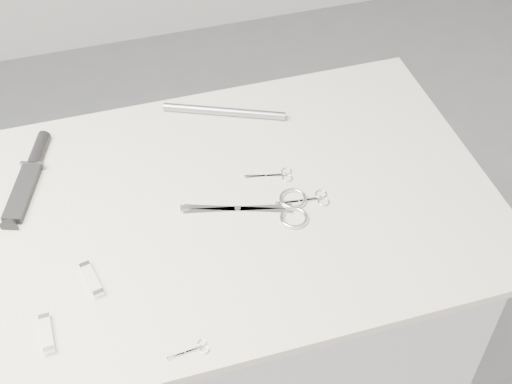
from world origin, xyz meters
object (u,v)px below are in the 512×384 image
object	(u,v)px
embroidery_scissors_a	(311,199)
sheathed_knife	(30,172)
large_shears	(273,208)
pocket_knife_a	(92,280)
tiny_scissors	(194,350)
metal_rail	(224,111)
plinth	(244,331)
pocket_knife_b	(47,334)
embroidery_scissors_b	(276,175)

from	to	relation	value
embroidery_scissors_a	sheathed_knife	distance (m)	0.57
large_shears	pocket_knife_a	distance (m)	0.37
tiny_scissors	metal_rail	xyz separation A→B (m)	(0.20, 0.57, 0.01)
plinth	metal_rail	world-z (taller)	metal_rail
tiny_scissors	sheathed_knife	xyz separation A→B (m)	(-0.23, 0.49, 0.01)
embroidery_scissors_a	tiny_scissors	size ratio (longest dim) A/B	1.51
pocket_knife_b	tiny_scissors	bearing A→B (deg)	-114.89
embroidery_scissors_a	metal_rail	distance (m)	0.32
embroidery_scissors_b	pocket_knife_b	distance (m)	0.54
large_shears	sheathed_knife	bearing A→B (deg)	168.85
sheathed_knife	pocket_knife_b	size ratio (longest dim) A/B	3.19
embroidery_scissors_b	metal_rail	bearing A→B (deg)	116.09
large_shears	embroidery_scissors_a	distance (m)	0.08
plinth	pocket_knife_a	distance (m)	0.58
large_shears	sheathed_knife	distance (m)	0.50
embroidery_scissors_b	tiny_scissors	world-z (taller)	same
large_shears	plinth	bearing A→B (deg)	156.99
pocket_knife_a	pocket_knife_b	bearing A→B (deg)	124.28
large_shears	pocket_knife_a	xyz separation A→B (m)	(-0.36, -0.07, 0.00)
plinth	sheathed_knife	distance (m)	0.65
large_shears	embroidery_scissors_b	world-z (taller)	large_shears
embroidery_scissors_b	metal_rail	distance (m)	0.22
embroidery_scissors_a	pocket_knife_b	xyz separation A→B (m)	(-0.53, -0.17, 0.00)
embroidery_scissors_a	pocket_knife_b	distance (m)	0.55
pocket_knife_a	tiny_scissors	bearing A→B (deg)	-155.59
pocket_knife_a	sheathed_knife	bearing A→B (deg)	3.08
sheathed_knife	tiny_scissors	bearing A→B (deg)	-135.84
sheathed_knife	metal_rail	xyz separation A→B (m)	(0.43, 0.07, 0.00)
tiny_scissors	plinth	bearing A→B (deg)	56.40
plinth	pocket_knife_b	bearing A→B (deg)	-152.11
embroidery_scissors_a	pocket_knife_b	bearing A→B (deg)	-156.00
embroidery_scissors_a	pocket_knife_b	world-z (taller)	pocket_knife_b
sheathed_knife	metal_rail	size ratio (longest dim) A/B	0.90
plinth	sheathed_knife	size ratio (longest dim) A/B	3.66
pocket_knife_a	metal_rail	bearing A→B (deg)	-54.63
sheathed_knife	pocket_knife_a	size ratio (longest dim) A/B	3.03
embroidery_scissors_a	plinth	bearing A→B (deg)	169.38
large_shears	metal_rail	xyz separation A→B (m)	(-0.02, 0.31, 0.01)
large_shears	metal_rail	size ratio (longest dim) A/B	0.90
plinth	large_shears	world-z (taller)	large_shears
large_shears	tiny_scissors	xyz separation A→B (m)	(-0.22, -0.26, -0.00)
embroidery_scissors_a	embroidery_scissors_b	distance (m)	0.10
large_shears	embroidery_scissors_b	xyz separation A→B (m)	(0.03, 0.09, -0.00)
embroidery_scissors_b	plinth	bearing A→B (deg)	-141.14
plinth	large_shears	bearing A→B (deg)	-39.21
large_shears	pocket_knife_b	world-z (taller)	pocket_knife_b
pocket_knife_b	metal_rail	bearing A→B (deg)	-44.23
tiny_scissors	metal_rail	size ratio (longest dim) A/B	0.26
metal_rail	pocket_knife_a	bearing A→B (deg)	-132.18
sheathed_knife	metal_rail	bearing A→B (deg)	-60.56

